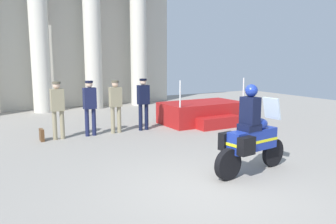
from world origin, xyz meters
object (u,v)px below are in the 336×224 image
object	(u,v)px
officer_in_row_0	(58,106)
officer_in_row_3	(143,100)
reviewing_stand	(202,113)
officer_in_row_2	(116,102)
officer_in_row_1	(90,104)
motorcycle_with_rider	(251,137)
briefcase_on_ground	(42,135)

from	to	relation	value
officer_in_row_0	officer_in_row_3	xyz separation A→B (m)	(2.78, -0.08, 0.00)
reviewing_stand	officer_in_row_2	world-z (taller)	officer_in_row_2
officer_in_row_1	officer_in_row_3	world-z (taller)	officer_in_row_3
officer_in_row_0	motorcycle_with_rider	distance (m)	5.87
officer_in_row_0	officer_in_row_3	size ratio (longest dim) A/B	1.00
officer_in_row_0	motorcycle_with_rider	bearing A→B (deg)	119.04
officer_in_row_1	officer_in_row_2	bearing A→B (deg)	-179.94
officer_in_row_0	officer_in_row_2	xyz separation A→B (m)	(1.82, -0.03, -0.01)
officer_in_row_0	officer_in_row_1	distance (m)	0.97
briefcase_on_ground	motorcycle_with_rider	bearing A→B (deg)	-57.14
reviewing_stand	officer_in_row_3	world-z (taller)	officer_in_row_3
officer_in_row_0	officer_in_row_3	world-z (taller)	officer_in_row_3
reviewing_stand	officer_in_row_3	size ratio (longest dim) A/B	1.68
motorcycle_with_rider	officer_in_row_1	bearing A→B (deg)	103.37
officer_in_row_0	officer_in_row_2	distance (m)	1.82
officer_in_row_0	motorcycle_with_rider	size ratio (longest dim) A/B	0.83
officer_in_row_0	briefcase_on_ground	bearing A→B (deg)	-3.27
officer_in_row_2	motorcycle_with_rider	xyz separation A→B (m)	(1.03, -5.10, -0.21)
officer_in_row_3	briefcase_on_ground	bearing A→B (deg)	-1.92
officer_in_row_3	motorcycle_with_rider	distance (m)	5.05
officer_in_row_0	officer_in_row_2	size ratio (longest dim) A/B	1.01
officer_in_row_1	motorcycle_with_rider	xyz separation A→B (m)	(1.87, -5.10, -0.22)
officer_in_row_1	motorcycle_with_rider	world-z (taller)	motorcycle_with_rider
reviewing_stand	motorcycle_with_rider	world-z (taller)	motorcycle_with_rider
officer_in_row_2	briefcase_on_ground	bearing A→B (deg)	-1.40
officer_in_row_2	motorcycle_with_rider	distance (m)	5.21
officer_in_row_2	officer_in_row_1	bearing A→B (deg)	0.06
officer_in_row_1	briefcase_on_ground	size ratio (longest dim) A/B	4.80
reviewing_stand	officer_in_row_1	size ratio (longest dim) A/B	1.69
officer_in_row_2	officer_in_row_0	bearing A→B (deg)	-0.90
officer_in_row_3	motorcycle_with_rider	bearing A→B (deg)	90.77
reviewing_stand	officer_in_row_0	size ratio (longest dim) A/B	1.69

